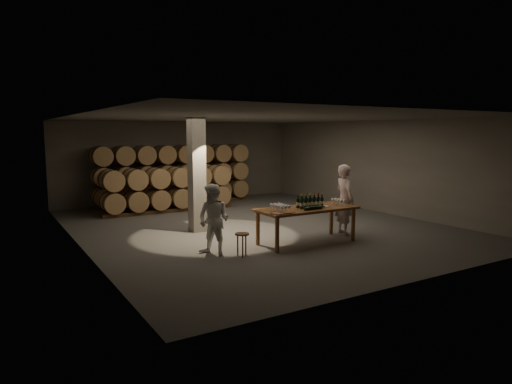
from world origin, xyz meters
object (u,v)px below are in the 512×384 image
plate (324,206)px  person_woman (214,220)px  person_man (345,200)px  stool (242,237)px  bottle_cluster (310,202)px  tasting_table (307,212)px  notebook_near (286,213)px

plate → person_woman: size_ratio=0.16×
person_man → stool: bearing=109.2°
bottle_cluster → person_man: person_man is taller
tasting_table → stool: 2.08m
stool → person_man: size_ratio=0.28×
tasting_table → stool: tasting_table is taller
tasting_table → person_man: person_man is taller
bottle_cluster → stool: bearing=-172.1°
notebook_near → person_man: (2.41, 0.67, 0.05)m
plate → person_man: bearing=18.4°
tasting_table → stool: size_ratio=4.90×
bottle_cluster → plate: (0.38, -0.09, -0.12)m
plate → person_man: size_ratio=0.13×
plate → stool: 2.58m
plate → person_woman: bearing=175.5°
tasting_table → bottle_cluster: bearing=9.8°
tasting_table → notebook_near: (-0.92, -0.41, 0.12)m
person_woman → person_man: bearing=62.0°
stool → bottle_cluster: bearing=7.9°
plate → notebook_near: size_ratio=1.13×
notebook_near → person_man: bearing=28.9°
bottle_cluster → person_woman: 2.64m
tasting_table → plate: size_ratio=10.12×
stool → plate: bearing=4.6°
tasting_table → plate: (0.50, -0.07, 0.11)m
plate → stool: (-2.52, -0.20, -0.47)m
stool → tasting_table: bearing=7.8°
plate → stool: plate is taller
tasting_table → plate: plate is taller
bottle_cluster → person_man: 1.40m
plate → notebook_near: notebook_near is taller
tasting_table → bottle_cluster: 0.26m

